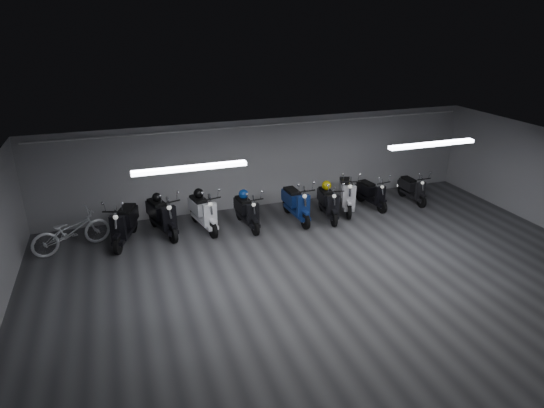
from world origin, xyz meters
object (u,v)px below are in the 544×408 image
object	(u,v)px
bicycle	(70,227)
helmet_0	(199,193)
scooter_5	(329,198)
helmet_3	(327,185)
helmet_2	(243,194)
scooter_2	(203,207)
scooter_6	(347,189)
helmet_1	(157,197)
scooter_1	(162,210)
scooter_7	(372,189)
scooter_3	(247,206)
scooter_4	(296,198)
scooter_0	(124,218)
scooter_9	(413,185)

from	to	relation	value
bicycle	helmet_0	distance (m)	3.47
scooter_5	helmet_3	bearing A→B (deg)	90.00
helmet_2	helmet_3	world-z (taller)	helmet_3
scooter_2	scooter_6	xyz separation A→B (m)	(4.51, -0.04, 0.02)
scooter_5	helmet_1	bearing A→B (deg)	179.78
helmet_0	bicycle	bearing A→B (deg)	-174.10
scooter_5	scooter_6	distance (m)	0.89
helmet_2	helmet_0	bearing A→B (deg)	167.57
scooter_1	bicycle	distance (m)	2.35
helmet_3	scooter_7	bearing A→B (deg)	3.77
scooter_5	scooter_3	bearing A→B (deg)	-175.46
scooter_4	scooter_7	world-z (taller)	scooter_4
scooter_5	helmet_2	xyz separation A→B (m)	(-2.52, 0.40, 0.28)
helmet_0	helmet_1	distance (m)	1.16
scooter_4	bicycle	size ratio (longest dim) A/B	0.96
scooter_0	scooter_7	xyz separation A→B (m)	(7.53, 0.07, -0.11)
scooter_3	helmet_2	xyz separation A→B (m)	(-0.03, 0.24, 0.29)
scooter_5	scooter_7	world-z (taller)	scooter_5
scooter_2	scooter_4	xyz separation A→B (m)	(2.73, -0.26, 0.00)
scooter_7	helmet_1	distance (m)	6.62
scooter_7	helmet_1	bearing A→B (deg)	169.35
scooter_0	helmet_1	xyz separation A→B (m)	(0.93, 0.45, 0.31)
scooter_3	scooter_2	bearing A→B (deg)	161.76
scooter_1	scooter_5	world-z (taller)	scooter_1
helmet_1	scooter_4	bearing A→B (deg)	-8.31
scooter_0	scooter_3	bearing A→B (deg)	17.56
scooter_7	bicycle	world-z (taller)	bicycle
scooter_4	scooter_1	bearing A→B (deg)	172.43
scooter_7	bicycle	xyz separation A→B (m)	(-8.87, -0.03, 0.03)
scooter_1	scooter_5	bearing A→B (deg)	-21.89
scooter_6	helmet_0	xyz separation A→B (m)	(-4.57, 0.30, 0.30)
scooter_7	scooter_9	size ratio (longest dim) A/B	1.03
scooter_1	scooter_6	world-z (taller)	scooter_1
scooter_3	helmet_0	size ratio (longest dim) A/B	5.98
scooter_5	scooter_9	distance (m)	3.20
scooter_3	scooter_9	size ratio (longest dim) A/B	1.09
scooter_4	helmet_2	xyz separation A→B (m)	(-1.54, 0.25, 0.23)
helmet_3	scooter_5	bearing A→B (deg)	-98.20
scooter_0	helmet_0	bearing A→B (deg)	30.24
scooter_4	scooter_6	distance (m)	1.80
scooter_1	helmet_3	xyz separation A→B (m)	(4.88, -0.22, 0.24)
scooter_3	helmet_1	xyz separation A→B (m)	(-2.43, 0.57, 0.38)
helmet_0	helmet_3	bearing A→B (deg)	-6.46
scooter_2	helmet_0	bearing A→B (deg)	90.00
scooter_3	scooter_9	distance (m)	5.67
scooter_9	helmet_3	size ratio (longest dim) A/B	5.45
bicycle	scooter_1	bearing A→B (deg)	-107.26
scooter_3	helmet_2	bearing A→B (deg)	90.00
scooter_3	scooter_4	xyz separation A→B (m)	(1.51, -0.01, 0.06)
scooter_0	helmet_0	size ratio (longest dim) A/B	6.64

